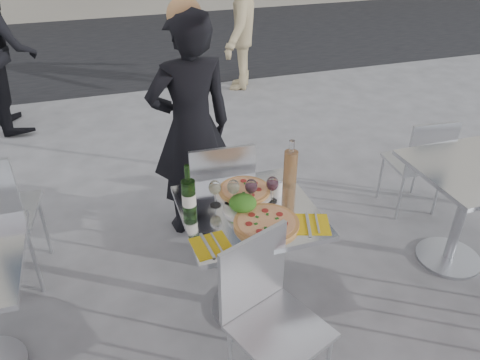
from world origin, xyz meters
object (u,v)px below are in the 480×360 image
object	(u,v)px
woman_diner	(191,128)
napkin_right	(312,224)
wineglass_white_b	(233,188)
wineglass_red_a	(251,187)
pedestrian_b	(238,23)
wine_bottle	(189,195)
salad_plate	(243,204)
wineglass_red_b	(272,185)
carafe	(290,168)
wineglass_white_a	(215,188)
pizza_far	(244,191)
pizza_near	(266,223)
side_table_right	(467,195)
sugar_shaker	(277,187)
side_chair_rfar	(421,159)
pedestrian_a	(0,48)
napkin_left	(211,245)
main_table	(248,240)
chair_near	(267,307)
chair_far	(220,191)

from	to	relation	value
woman_diner	napkin_right	xyz separation A→B (m)	(0.37, -1.18, -0.07)
wineglass_white_b	wineglass_red_a	xyz separation A→B (m)	(0.09, -0.02, 0.00)
pedestrian_b	wine_bottle	bearing A→B (deg)	4.76
woman_diner	salad_plate	bearing A→B (deg)	88.59
wineglass_white_b	wineglass_red_b	world-z (taller)	same
carafe	wineglass_white_a	size ratio (longest dim) A/B	1.84
pizza_far	wineglass_white_b	size ratio (longest dim) A/B	2.11
pedestrian_b	woman_diner	bearing A→B (deg)	2.43
pedestrian_b	pizza_near	xyz separation A→B (m)	(-1.08, -3.93, -0.07)
wineglass_white_a	napkin_right	world-z (taller)	wineglass_white_a
side_table_right	pizza_near	bearing A→B (deg)	-173.85
side_table_right	wineglass_red_b	bearing A→B (deg)	178.43
sugar_shaker	wineglass_red_a	xyz separation A→B (m)	(-0.17, -0.04, 0.06)
wine_bottle	wineglass_white_a	distance (m)	0.15
woman_diner	salad_plate	world-z (taller)	woman_diner
pizza_far	wineglass_white_b	bearing A→B (deg)	-135.85
side_chair_rfar	carafe	world-z (taller)	carafe
pizza_near	pedestrian_a	bearing A→B (deg)	114.41
wineglass_white_b	napkin_left	xyz separation A→B (m)	(-0.21, -0.30, -0.11)
side_chair_rfar	wineglass_white_a	distance (m)	1.85
pizza_far	main_table	bearing A→B (deg)	-100.40
woman_diner	wineglass_red_a	world-z (taller)	woman_diner
salad_plate	wineglass_red_b	xyz separation A→B (m)	(0.18, 0.03, 0.07)
salad_plate	napkin_left	size ratio (longest dim) A/B	1.10
chair_near	napkin_right	distance (m)	0.49
pedestrian_a	pizza_near	size ratio (longest dim) A/B	5.01
wine_bottle	pedestrian_a	bearing A→B (deg)	110.67
wineglass_red_a	napkin_left	world-z (taller)	wineglass_red_a
side_table_right	napkin_right	size ratio (longest dim) A/B	3.28
pedestrian_a	napkin_right	size ratio (longest dim) A/B	7.50
chair_far	woman_diner	xyz separation A→B (m)	(-0.09, 0.40, 0.28)
carafe	wineglass_red_b	bearing A→B (deg)	-141.52
main_table	chair_near	bearing A→B (deg)	-97.95
wineglass_white_b	pizza_far	bearing A→B (deg)	44.15
pizza_near	pizza_far	distance (m)	0.32
side_chair_rfar	wineglass_red_b	xyz separation A→B (m)	(-1.44, -0.55, 0.37)
side_table_right	chair_far	world-z (taller)	chair_far
main_table	wineglass_red_b	world-z (taller)	wineglass_red_b
wine_bottle	pedestrian_b	bearing A→B (deg)	68.80
pizza_far	sugar_shaker	size ratio (longest dim) A/B	3.11
pedestrian_a	salad_plate	distance (m)	3.72
wineglass_white_b	wineglass_red_a	world-z (taller)	same
main_table	pizza_far	distance (m)	0.28
main_table	pedestrian_a	distance (m)	3.75
pedestrian_b	chair_near	bearing A→B (deg)	10.28
chair_near	salad_plate	xyz separation A→B (m)	(0.04, 0.50, 0.26)
pedestrian_a	wineglass_white_b	size ratio (longest dim) A/B	10.89
side_table_right	sugar_shaker	size ratio (longest dim) A/B	7.01
side_chair_rfar	main_table	bearing A→B (deg)	25.50
woman_diner	wineglass_white_b	size ratio (longest dim) A/B	10.44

